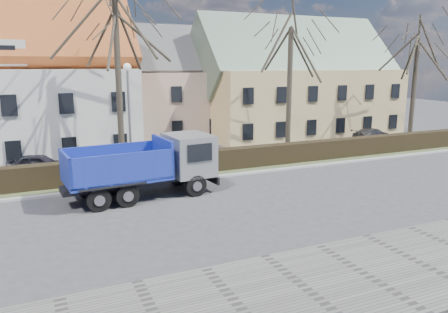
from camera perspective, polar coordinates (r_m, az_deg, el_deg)
name	(u,v)px	position (r m, az deg, el deg)	size (l,w,h in m)	color
ground	(202,206)	(20.61, -2.89, -6.53)	(120.00, 120.00, 0.00)	#3F3F42
sidewalk_near	(306,290)	(13.65, 10.68, -16.74)	(80.00, 5.00, 0.08)	slate
curb_far	(172,181)	(24.75, -6.74, -3.26)	(80.00, 0.30, 0.12)	#B0AFAE
grass_strip	(164,175)	(26.24, -7.79, -2.43)	(80.00, 3.00, 0.10)	#43512D
hedge	(165,166)	(25.91, -7.70, -1.24)	(60.00, 0.90, 1.30)	black
building_pink	(163,93)	(39.87, -8.02, 8.27)	(10.80, 8.80, 8.00)	tan
building_yellow	(295,88)	(42.13, 9.23, 8.77)	(18.80, 10.80, 8.50)	#D9B977
tree_1	(118,68)	(27.20, -13.69, 11.23)	(9.20, 9.20, 12.65)	#352E25
tree_2	(290,79)	(31.69, 8.57, 10.01)	(8.00, 8.00, 11.00)	#352E25
tree_3	(415,80)	(39.46, 23.63, 9.13)	(7.60, 7.60, 10.45)	#352E25
dump_truck	(137,168)	(21.92, -11.31, -1.43)	(7.70, 2.86, 3.08)	#162798
streetlight	(130,120)	(25.98, -12.23, 4.65)	(0.52, 0.52, 6.67)	gray
cart_frame	(67,189)	(23.56, -19.80, -4.00)	(0.74, 0.42, 0.68)	silver
parked_car_a	(39,164)	(28.64, -23.01, -0.91)	(1.45, 3.59, 1.22)	black
parked_car_b	(372,135)	(39.35, 18.80, 2.69)	(1.65, 4.06, 1.18)	#2E2E30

